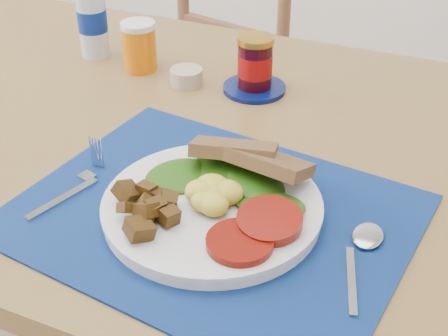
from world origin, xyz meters
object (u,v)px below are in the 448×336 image
object	(u,v)px
breakfast_plate	(207,202)
water_bottle	(91,13)
chair_far	(250,63)
juice_glass	(139,47)
jam_on_saucer	(255,67)

from	to	relation	value
breakfast_plate	water_bottle	world-z (taller)	water_bottle
chair_far	juice_glass	world-z (taller)	chair_far
chair_far	juice_glass	xyz separation A→B (m)	(-0.01, -0.57, 0.26)
breakfast_plate	water_bottle	distance (m)	0.60
chair_far	breakfast_plate	world-z (taller)	chair_far
juice_glass	jam_on_saucer	size ratio (longest dim) A/B	0.78
water_bottle	chair_far	bearing A→B (deg)	76.38
juice_glass	jam_on_saucer	world-z (taller)	jam_on_saucer
breakfast_plate	chair_far	bearing A→B (deg)	102.94
water_bottle	breakfast_plate	bearing A→B (deg)	-42.35
juice_glass	water_bottle	bearing A→B (deg)	169.60
chair_far	jam_on_saucer	size ratio (longest dim) A/B	8.80
chair_far	jam_on_saucer	world-z (taller)	chair_far
chair_far	jam_on_saucer	distance (m)	0.67
water_bottle	jam_on_saucer	xyz separation A→B (m)	(0.36, -0.02, -0.04)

